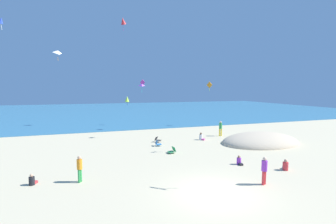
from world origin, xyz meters
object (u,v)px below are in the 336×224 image
Objects in this scene: beach_chair_far_right at (158,143)px; person_2 at (264,169)px; person_0 at (221,127)px; person_6 at (201,137)px; kite_red at (123,21)px; kite_magenta at (143,83)px; kite_blue at (1,20)px; person_4 at (239,161)px; person_3 at (285,166)px; kite_orange at (209,85)px; person_1 at (32,181)px; beach_chair_far_left at (157,139)px; kite_purple at (142,85)px; kite_white at (58,52)px; kite_lime at (127,99)px; person_5 at (80,167)px; beach_chair_near_camera at (172,150)px.

person_2 reaches higher than beach_chair_far_right.
person_0 reaches higher than person_2.
person_2 is at bearing -49.89° from person_6.
person_0 is at bearing -50.69° from kite_red.
person_0 is 1.39× the size of kite_magenta.
person_2 is 24.05m from kite_blue.
person_3 is at bearing 47.94° from person_4.
kite_blue is 0.79× the size of kite_orange.
kite_blue reaches higher than person_1.
kite_purple is at bearing 153.01° from beach_chair_far_left.
kite_white is 10.02m from kite_lime.
person_6 is 18.29m from kite_white.
kite_magenta is at bearing 44.30° from person_3.
kite_red reaches higher than person_6.
person_1 reaches higher than beach_chair_far_left.
person_3 is at bearing -49.57° from beach_chair_far_right.
kite_blue is at bearing -75.61° from person_0.
person_3 is 0.54× the size of kite_orange.
person_2 is 2.42× the size of person_4.
person_2 reaches higher than person_4.
person_3 is 1.14× the size of person_4.
kite_white is 13.02m from kite_magenta.
person_5 is 0.82× the size of kite_red.
person_5 is (2.62, -0.44, 0.67)m from person_1.
kite_purple is (-4.63, 11.80, 5.70)m from person_4.
kite_lime is at bearing -8.72° from person_2.
person_1 is 0.87× the size of person_3.
person_1 is 24.35m from kite_magenta.
kite_white reaches higher than kite_magenta.
person_5 is (-13.28, 2.16, 0.63)m from person_3.
kite_lime is 1.18× the size of kite_purple.
beach_chair_far_right is 11.57m from person_2.
beach_chair_far_left is 1.02× the size of person_3.
beach_chair_near_camera is at bearing -23.16° from kite_blue.
beach_chair_far_right is at bearing -117.34° from person_6.
person_3 reaches higher than beach_chair_far_right.
beach_chair_far_right is 0.78× the size of person_6.
person_4 is 0.35× the size of kite_red.
beach_chair_far_left is 1.18× the size of person_1.
person_3 is 0.97× the size of person_6.
kite_purple is (-5.82, 3.14, 5.65)m from person_6.
person_0 is at bearing -37.21° from person_1.
kite_magenta is (14.90, 10.90, -5.00)m from kite_blue.
person_1 is 16.88m from person_6.
kite_white is 0.87× the size of kite_orange.
kite_orange is at bearing 80.38° from beach_chair_far_left.
person_2 is at bearing -78.07° from kite_lime.
beach_chair_near_camera is 13.79m from kite_lime.
beach_chair_far_right is 0.55× the size of kite_blue.
beach_chair_far_left is 0.70× the size of kite_blue.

